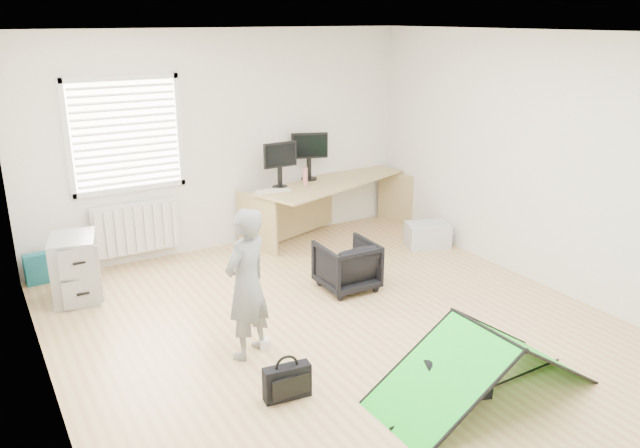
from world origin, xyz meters
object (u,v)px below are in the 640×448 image
laptop_bag (287,382)px  person (247,284)px  office_chair (347,265)px  duffel_bag (455,381)px  thermos (305,176)px  storage_crate (427,235)px  desk (332,209)px  kite (484,361)px  filing_cabinet (75,268)px  monitor_right (309,163)px  monitor_left (280,171)px

laptop_bag → person: bearing=95.9°
office_chair → duffel_bag: office_chair is taller
office_chair → laptop_bag: office_chair is taller
thermos → storage_crate: (1.27, -0.95, -0.73)m
storage_crate → person: bearing=-156.7°
thermos → duffel_bag: size_ratio=0.44×
desk → duffel_bag: desk is taller
thermos → kite: thermos is taller
person → laptop_bag: bearing=61.2°
duffel_bag → office_chair: bearing=99.0°
desk → filing_cabinet: bearing=167.3°
desk → kite: (-0.92, -3.77, -0.10)m
storage_crate → desk: bearing=131.9°
kite → laptop_bag: bearing=151.1°
thermos → storage_crate: bearing=-36.8°
storage_crate → duffel_bag: size_ratio=1.03×
monitor_right → person: (-2.02, -2.51, -0.32)m
filing_cabinet → monitor_right: 3.22m
monitor_right → kite: size_ratio=0.26×
person → thermos: bearing=-156.1°
desk → monitor_left: monitor_left is taller
filing_cabinet → storage_crate: bearing=4.4°
monitor_right → office_chair: 1.98m
monitor_left → office_chair: size_ratio=0.76×
office_chair → storage_crate: size_ratio=1.11×
person → duffel_bag: (1.14, -1.38, -0.56)m
monitor_left → kite: monitor_left is taller
laptop_bag → storage_crate: bearing=41.2°
monitor_left → duffel_bag: (-0.35, -3.71, -0.87)m
duffel_bag → desk: bearing=91.5°
desk → duffel_bag: (-1.11, -3.67, -0.27)m
monitor_right → office_chair: (-0.53, -1.77, -0.73)m
monitor_left → kite: (-0.16, -3.81, -0.70)m
filing_cabinet → office_chair: bearing=-12.4°
thermos → laptop_bag: (-1.86, -3.05, -0.74)m
desk → monitor_right: monitor_right is taller
desk → person: bearing=-153.0°
desk → kite: size_ratio=1.23×
thermos → kite: size_ratio=0.13×
person → monitor_right: bearing=-156.1°
monitor_right → person: bearing=-109.6°
person → laptop_bag: 0.93m
desk → storage_crate: 1.30m
desk → monitor_left: 0.96m
thermos → office_chair: 1.70m
person → kite: 2.03m
person → kite: person is taller
kite → storage_crate: size_ratio=3.42×
filing_cabinet → monitor_left: monitor_left is taller
office_chair → kite: (-0.15, -2.22, 0.01)m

